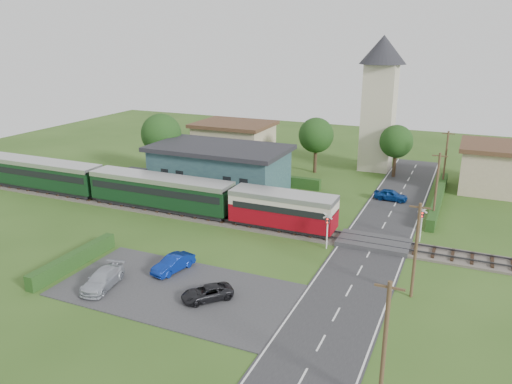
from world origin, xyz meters
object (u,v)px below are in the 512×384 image
at_px(crossing_signal_near, 327,225).
at_px(car_park_silver, 103,279).
at_px(car_on_road, 391,195).
at_px(pedestrian_near, 252,203).
at_px(station_building, 220,168).
at_px(church_tower, 380,94).
at_px(crossing_signal_far, 422,219).
at_px(car_park_dark, 207,293).
at_px(train, 135,187).
at_px(house_east, 498,167).
at_px(car_park_blue, 173,264).
at_px(house_west, 234,141).
at_px(pedestrian_far, 138,185).
at_px(equipment_hut, 134,180).

distance_m(crossing_signal_near, car_park_silver, 18.70).
height_order(car_on_road, pedestrian_near, pedestrian_near).
distance_m(station_building, pedestrian_near, 9.77).
relative_size(station_building, church_tower, 0.91).
height_order(crossing_signal_far, car_on_road, crossing_signal_far).
distance_m(station_building, church_tower, 23.89).
height_order(car_park_dark, pedestrian_near, pedestrian_near).
xyz_separation_m(train, pedestrian_near, (12.48, 2.43, -0.80)).
height_order(train, house_east, house_east).
relative_size(train, house_east, 4.91).
bearing_deg(church_tower, car_park_blue, -102.48).
relative_size(car_park_blue, pedestrian_near, 2.02).
bearing_deg(pedestrian_near, house_east, -129.11).
xyz_separation_m(house_west, pedestrian_far, (-2.23, -20.17, -1.37)).
bearing_deg(car_park_dark, pedestrian_near, 147.22).
height_order(car_park_silver, pedestrian_far, pedestrian_far).
height_order(equipment_hut, house_west, house_west).
bearing_deg(car_on_road, crossing_signal_near, 173.06).
bearing_deg(pedestrian_far, pedestrian_near, -67.91).
height_order(crossing_signal_near, car_park_dark, crossing_signal_near).
relative_size(church_tower, car_park_silver, 4.09).
xyz_separation_m(equipment_hut, train, (2.63, -3.20, 0.43)).
bearing_deg(crossing_signal_near, house_east, 60.87).
bearing_deg(station_building, equipment_hut, -144.08).
distance_m(car_park_blue, car_park_silver, 5.40).
xyz_separation_m(station_building, pedestrian_near, (7.11, -6.57, -1.32)).
height_order(crossing_signal_near, car_park_silver, crossing_signal_near).
relative_size(crossing_signal_near, pedestrian_near, 1.77).
relative_size(car_on_road, pedestrian_far, 1.88).
xyz_separation_m(train, car_park_dark, (16.63, -14.28, -1.60)).
bearing_deg(crossing_signal_far, station_building, 164.37).
height_order(equipment_hut, crossing_signal_far, crossing_signal_far).
distance_m(car_on_road, car_park_blue, 27.56).
relative_size(church_tower, crossing_signal_far, 5.37).
bearing_deg(car_on_road, car_park_blue, 156.49).
relative_size(pedestrian_near, pedestrian_far, 0.96).
height_order(car_on_road, car_park_blue, car_park_blue).
distance_m(car_on_road, car_park_silver, 32.89).
height_order(car_park_blue, car_park_dark, car_park_blue).
distance_m(house_west, pedestrian_far, 20.34).
bearing_deg(car_park_silver, pedestrian_far, 109.88).
height_order(car_park_blue, pedestrian_far, pedestrian_far).
xyz_separation_m(car_on_road, car_park_blue, (-12.59, -24.52, 0.03)).
distance_m(car_park_silver, car_park_dark, 8.00).
height_order(train, church_tower, church_tower).
bearing_deg(house_east, house_west, 178.36).
bearing_deg(house_east, pedestrian_far, -152.76).
bearing_deg(car_park_dark, house_west, 156.85).
bearing_deg(crossing_signal_near, pedestrian_far, 167.50).
xyz_separation_m(house_east, pedestrian_near, (-22.89, -19.57, -1.42)).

